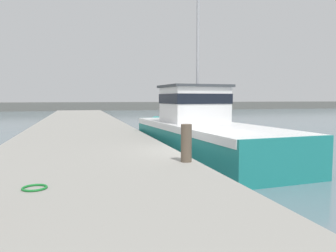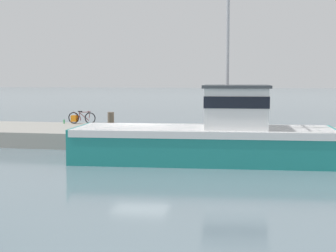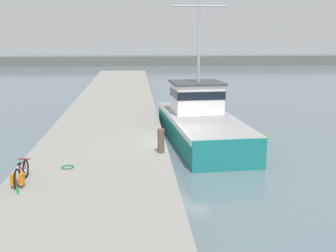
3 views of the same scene
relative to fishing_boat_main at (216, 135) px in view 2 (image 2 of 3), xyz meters
The scene contains 7 objects.
ground_plane 3.98m from the fishing_boat_main, 111.64° to the right, with size 320.00×320.00×0.00m, color slate.
dock_pier 6.37m from the fishing_boat_main, 145.78° to the right, with size 6.12×80.00×0.78m, color gray.
fishing_boat_main is the anchor object (origin of this frame).
bicycle_touring 11.70m from the fishing_boat_main, 130.52° to the right, with size 0.45×1.71×0.75m.
mooring_post 5.89m from the fishing_boat_main, 115.21° to the right, with size 0.31×0.31×1.06m, color brown.
hose_coil 9.51m from the fishing_boat_main, 131.21° to the right, with size 0.49×0.49×0.05m, color #197A2D.
water_bottle_on_curb 12.33m from the fishing_boat_main, 127.28° to the right, with size 0.08×0.08×0.24m, color green.
Camera 2 is at (22.41, 5.78, 3.46)m, focal length 55.00 mm.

